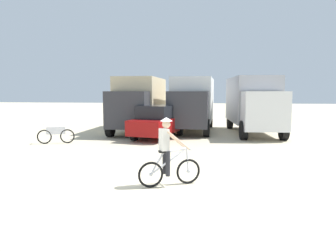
{
  "coord_description": "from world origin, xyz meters",
  "views": [
    {
      "loc": [
        1.98,
        -8.28,
        2.47
      ],
      "look_at": [
        0.35,
        4.17,
        1.1
      ],
      "focal_mm": 33.53,
      "sensor_mm": 36.0,
      "label": 1
    }
  ],
  "objects_px": {
    "box_truck_white_box": "(193,101)",
    "box_truck_grey_hauler": "(253,102)",
    "box_truck_tan_camper": "(139,101)",
    "sedan_parked": "(158,122)",
    "bicycle_spare": "(56,135)",
    "cyclist_orange_shirt": "(168,154)"
  },
  "relations": [
    {
      "from": "box_truck_white_box",
      "to": "cyclist_orange_shirt",
      "type": "height_order",
      "value": "box_truck_white_box"
    },
    {
      "from": "box_truck_tan_camper",
      "to": "box_truck_grey_hauler",
      "type": "height_order",
      "value": "same"
    },
    {
      "from": "box_truck_tan_camper",
      "to": "sedan_parked",
      "type": "height_order",
      "value": "box_truck_tan_camper"
    },
    {
      "from": "box_truck_grey_hauler",
      "to": "sedan_parked",
      "type": "relative_size",
      "value": 1.54
    },
    {
      "from": "sedan_parked",
      "to": "box_truck_grey_hauler",
      "type": "bearing_deg",
      "value": 27.62
    },
    {
      "from": "box_truck_white_box",
      "to": "bicycle_spare",
      "type": "height_order",
      "value": "box_truck_white_box"
    },
    {
      "from": "box_truck_grey_hauler",
      "to": "cyclist_orange_shirt",
      "type": "relative_size",
      "value": 3.79
    },
    {
      "from": "box_truck_grey_hauler",
      "to": "box_truck_tan_camper",
      "type": "bearing_deg",
      "value": 179.13
    },
    {
      "from": "box_truck_white_box",
      "to": "cyclist_orange_shirt",
      "type": "xyz_separation_m",
      "value": [
        -0.04,
        -11.97,
        -1.03
      ]
    },
    {
      "from": "box_truck_tan_camper",
      "to": "sedan_parked",
      "type": "bearing_deg",
      "value": -60.03
    },
    {
      "from": "box_truck_grey_hauler",
      "to": "bicycle_spare",
      "type": "bearing_deg",
      "value": -152.44
    },
    {
      "from": "cyclist_orange_shirt",
      "to": "bicycle_spare",
      "type": "xyz_separation_m",
      "value": [
        -6.21,
        6.06,
        -0.45
      ]
    },
    {
      "from": "box_truck_white_box",
      "to": "box_truck_grey_hauler",
      "type": "relative_size",
      "value": 0.99
    },
    {
      "from": "cyclist_orange_shirt",
      "to": "box_truck_grey_hauler",
      "type": "bearing_deg",
      "value": 71.95
    },
    {
      "from": "box_truck_grey_hauler",
      "to": "sedan_parked",
      "type": "distance_m",
      "value": 6.04
    },
    {
      "from": "box_truck_tan_camper",
      "to": "box_truck_white_box",
      "type": "height_order",
      "value": "same"
    },
    {
      "from": "box_truck_tan_camper",
      "to": "box_truck_grey_hauler",
      "type": "xyz_separation_m",
      "value": [
        6.94,
        -0.11,
        0.0
      ]
    },
    {
      "from": "box_truck_grey_hauler",
      "to": "box_truck_white_box",
      "type": "bearing_deg",
      "value": 168.11
    },
    {
      "from": "box_truck_tan_camper",
      "to": "box_truck_grey_hauler",
      "type": "bearing_deg",
      "value": -0.87
    },
    {
      "from": "box_truck_grey_hauler",
      "to": "bicycle_spare",
      "type": "distance_m",
      "value": 11.23
    },
    {
      "from": "box_truck_tan_camper",
      "to": "box_truck_white_box",
      "type": "distance_m",
      "value": 3.39
    },
    {
      "from": "cyclist_orange_shirt",
      "to": "bicycle_spare",
      "type": "height_order",
      "value": "cyclist_orange_shirt"
    }
  ]
}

